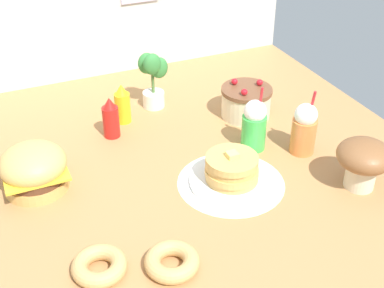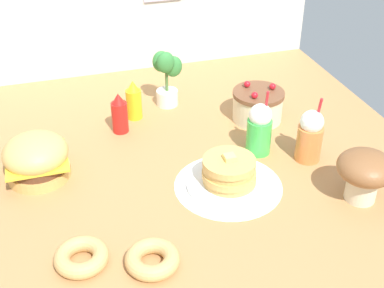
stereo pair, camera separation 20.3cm
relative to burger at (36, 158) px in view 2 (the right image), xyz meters
The scene contains 13 objects.
ground_plane 0.56m from the burger, 17.95° to the right, with size 2.11×2.13×0.02m, color #B27F4C.
doily_mat 0.76m from the burger, 21.98° to the right, with size 0.42×0.42×0.00m, color white.
burger is the anchor object (origin of this frame).
pancake_stack 0.75m from the burger, 21.91° to the right, with size 0.32×0.32×0.14m.
layer_cake 1.02m from the burger, ahead, with size 0.24×0.24×0.17m.
ketchup_bottle 0.45m from the burger, 33.30° to the left, with size 0.07×0.07×0.19m.
mustard_bottle 0.57m from the burger, 37.16° to the left, with size 0.07×0.07×0.19m.
cream_soda_cup 0.90m from the burger, ahead, with size 0.10×0.10×0.29m.
orange_float_cup 1.09m from the burger, 10.55° to the right, with size 0.10×0.10×0.29m.
donut_pink_glaze 0.54m from the burger, 78.70° to the right, with size 0.18×0.18×0.05m.
donut_chocolate 0.68m from the burger, 61.94° to the right, with size 0.18×0.18×0.05m.
potted_plant 0.77m from the burger, 33.70° to the left, with size 0.14×0.12×0.29m.
mushroom_stool 1.24m from the burger, 23.46° to the right, with size 0.21×0.21×0.20m.
Camera 2 is at (-0.43, -1.60, 1.23)m, focal length 48.64 mm.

